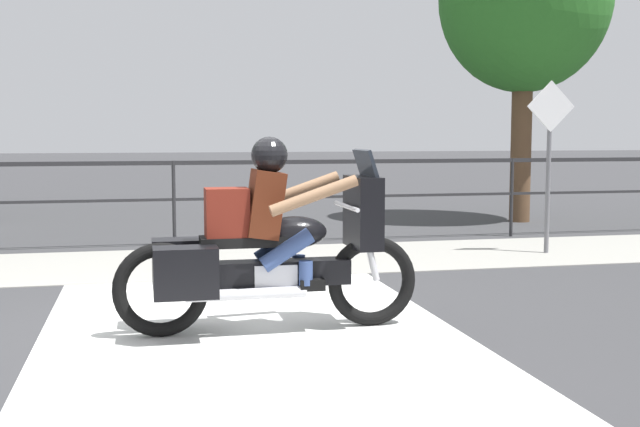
{
  "coord_description": "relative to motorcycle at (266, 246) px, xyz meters",
  "views": [
    {
      "loc": [
        -0.43,
        -6.4,
        1.58
      ],
      "look_at": [
        1.02,
        0.11,
        0.91
      ],
      "focal_mm": 45.0,
      "sensor_mm": 36.0,
      "label": 1
    }
  ],
  "objects": [
    {
      "name": "motorcycle",
      "position": [
        0.0,
        0.0,
        0.0
      ],
      "size": [
        2.45,
        0.76,
        1.56
      ],
      "rotation": [
        0.0,
        0.0,
        0.0
      ],
      "color": "black",
      "rests_on": "ground"
    },
    {
      "name": "crosswalk_band",
      "position": [
        -0.13,
        -0.05,
        -0.69
      ],
      "size": [
        3.27,
        6.0,
        0.01
      ],
      "primitive_type": "cube",
      "color": "silver",
      "rests_on": "ground"
    },
    {
      "name": "ground_plane",
      "position": [
        -0.52,
        0.15,
        -0.69
      ],
      "size": [
        120.0,
        120.0,
        0.0
      ],
      "primitive_type": "plane",
      "color": "#38383A"
    },
    {
      "name": "street_sign",
      "position": [
        4.24,
        3.32,
        0.71
      ],
      "size": [
        0.66,
        0.06,
        2.26
      ],
      "color": "slate",
      "rests_on": "ground"
    },
    {
      "name": "fence_railing",
      "position": [
        -0.52,
        5.06,
        0.25
      ],
      "size": [
        36.0,
        0.05,
        1.2
      ],
      "color": "#232326",
      "rests_on": "ground"
    },
    {
      "name": "sidewalk_band",
      "position": [
        -0.52,
        3.55,
        -0.69
      ],
      "size": [
        44.0,
        2.4,
        0.01
      ],
      "primitive_type": "cube",
      "color": "#99968E",
      "rests_on": "ground"
    }
  ]
}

